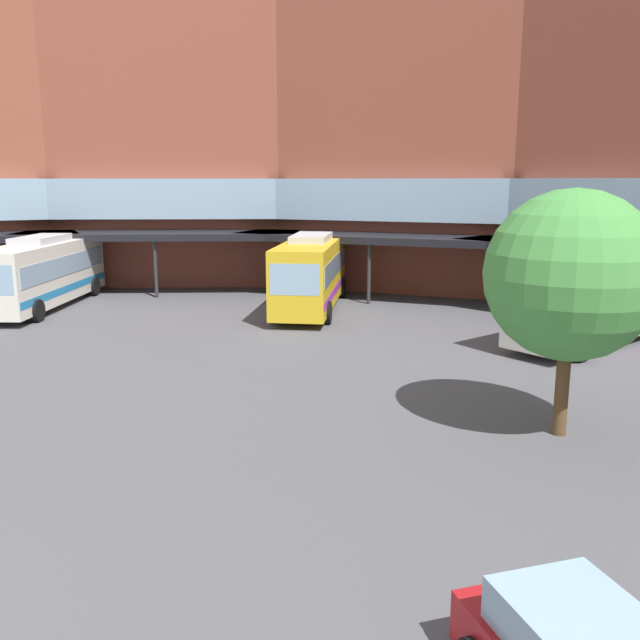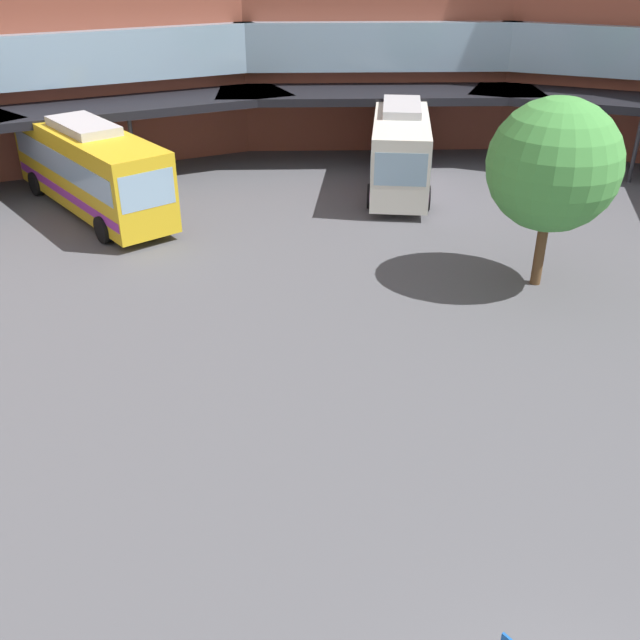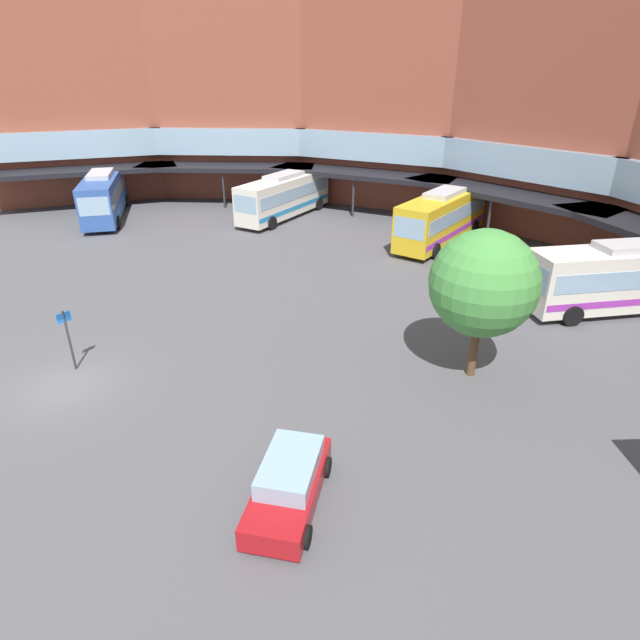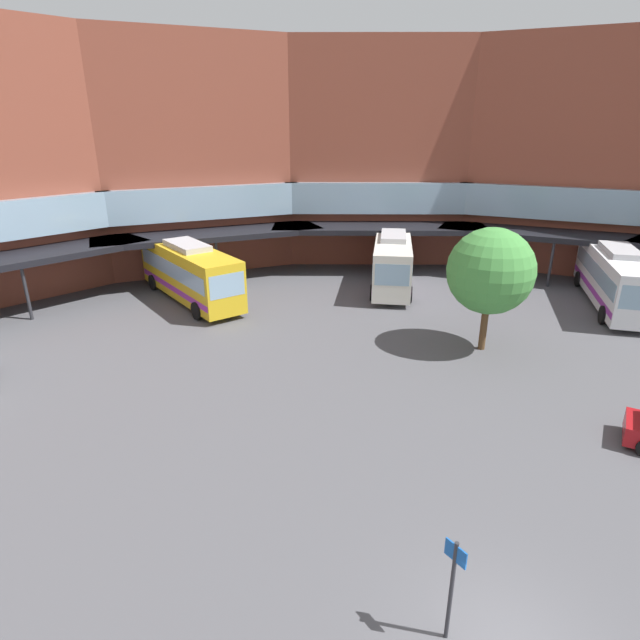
# 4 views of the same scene
# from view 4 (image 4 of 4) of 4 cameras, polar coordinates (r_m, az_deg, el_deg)

# --- Properties ---
(station_building) EXTENTS (82.09, 44.90, 17.43)m
(station_building) POSITION_cam_4_polar(r_m,az_deg,el_deg) (31.18, -0.12, 15.28)
(station_building) COLOR brown
(station_building) RESTS_ON ground
(bus_0) EXTENTS (7.39, 11.45, 3.85)m
(bus_0) POSITION_cam_4_polar(r_m,az_deg,el_deg) (38.95, 29.67, 4.19)
(bus_0) COLOR white
(bus_0) RESTS_ON ground
(bus_1) EXTENTS (7.07, 10.98, 3.95)m
(bus_1) POSITION_cam_4_polar(r_m,az_deg,el_deg) (35.91, -14.13, 5.20)
(bus_1) COLOR gold
(bus_1) RESTS_ON ground
(bus_5) EXTENTS (5.76, 10.79, 3.89)m
(bus_5) POSITION_cam_4_polar(r_m,az_deg,el_deg) (38.29, 7.94, 6.57)
(bus_5) COLOR silver
(bus_5) RESTS_ON ground
(plaza_tree) EXTENTS (4.42, 4.42, 6.51)m
(plaza_tree) POSITION_cam_4_polar(r_m,az_deg,el_deg) (27.76, 18.21, 5.10)
(plaza_tree) COLOR brown
(plaza_tree) RESTS_ON ground
(stop_sign_post) EXTENTS (0.28, 0.57, 2.86)m
(stop_sign_post) POSITION_cam_4_polar(r_m,az_deg,el_deg) (13.44, 14.32, -26.06)
(stop_sign_post) COLOR #2D2D33
(stop_sign_post) RESTS_ON ground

